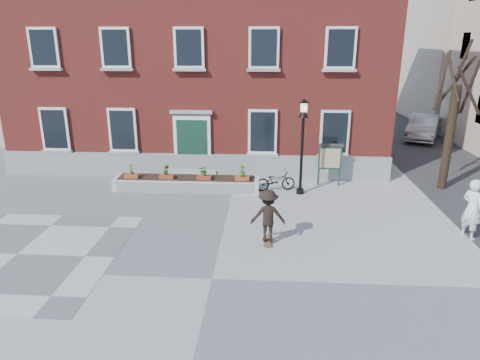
# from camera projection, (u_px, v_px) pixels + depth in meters

# --- Properties ---
(ground) EXTENTS (100.00, 100.00, 0.00)m
(ground) POSITION_uv_depth(u_px,v_px,m) (212.00, 279.00, 11.48)
(ground) COLOR gray
(ground) RESTS_ON ground
(checker_patch) EXTENTS (6.00, 6.00, 0.01)m
(checker_patch) POSITION_uv_depth(u_px,v_px,m) (17.00, 254.00, 12.79)
(checker_patch) COLOR #5C5C5F
(checker_patch) RESTS_ON ground
(bicycle) EXTENTS (1.77, 0.94, 0.88)m
(bicycle) POSITION_uv_depth(u_px,v_px,m) (276.00, 181.00, 18.10)
(bicycle) COLOR black
(bicycle) RESTS_ON ground
(parked_car) EXTENTS (3.49, 5.11, 1.59)m
(parked_car) POSITION_uv_depth(u_px,v_px,m) (423.00, 127.00, 27.49)
(parked_car) COLOR silver
(parked_car) RESTS_ON ground
(bystander) EXTENTS (0.75, 0.86, 1.98)m
(bystander) POSITION_uv_depth(u_px,v_px,m) (472.00, 209.00, 13.57)
(bystander) COLOR white
(bystander) RESTS_ON ground
(brick_building) EXTENTS (18.40, 10.85, 12.60)m
(brick_building) POSITION_uv_depth(u_px,v_px,m) (205.00, 36.00, 22.90)
(brick_building) COLOR #993329
(brick_building) RESTS_ON ground
(planter_assembly) EXTENTS (6.20, 1.12, 1.15)m
(planter_assembly) POSITION_uv_depth(u_px,v_px,m) (187.00, 182.00, 18.31)
(planter_assembly) COLOR silver
(planter_assembly) RESTS_ON ground
(bare_tree) EXTENTS (1.83, 1.83, 6.16)m
(bare_tree) POSITION_uv_depth(u_px,v_px,m) (451.00, 124.00, 17.66)
(bare_tree) COLOR black
(bare_tree) RESTS_ON ground
(lamp_post) EXTENTS (0.40, 0.40, 3.93)m
(lamp_post) POSITION_uv_depth(u_px,v_px,m) (303.00, 134.00, 17.10)
(lamp_post) COLOR black
(lamp_post) RESTS_ON ground
(notice_board) EXTENTS (1.10, 0.16, 1.87)m
(notice_board) POSITION_uv_depth(u_px,v_px,m) (330.00, 158.00, 18.50)
(notice_board) COLOR #172F1F
(notice_board) RESTS_ON ground
(skateboarder) EXTENTS (1.13, 0.78, 1.77)m
(skateboarder) POSITION_uv_depth(u_px,v_px,m) (268.00, 216.00, 13.25)
(skateboarder) COLOR brown
(skateboarder) RESTS_ON ground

